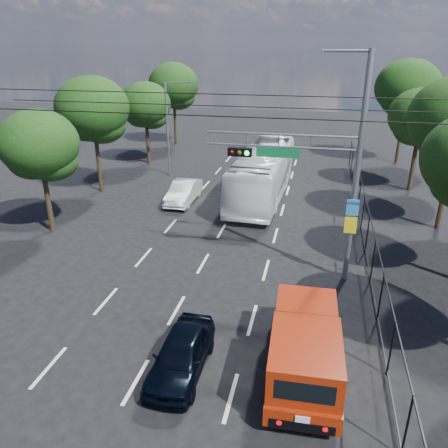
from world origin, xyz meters
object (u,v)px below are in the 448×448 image
(signal_mast, at_px, (327,161))
(white_bus, at_px, (263,172))
(navy_hatchback, at_px, (181,354))
(red_pickup, at_px, (305,346))
(white_van, at_px, (184,192))

(signal_mast, distance_m, white_bus, 11.75)
(navy_hatchback, distance_m, white_bus, 17.73)
(navy_hatchback, height_order, white_bus, white_bus)
(signal_mast, bearing_deg, navy_hatchback, -119.29)
(signal_mast, height_order, red_pickup, signal_mast)
(red_pickup, bearing_deg, signal_mast, 87.54)
(signal_mast, relative_size, white_bus, 0.79)
(navy_hatchback, xyz_separation_m, white_bus, (0.16, 17.70, 1.02))
(signal_mast, xyz_separation_m, navy_hatchback, (-4.04, -7.21, -4.59))
(white_bus, height_order, white_van, white_bus)
(signal_mast, relative_size, white_van, 2.28)
(red_pickup, bearing_deg, white_bus, 101.93)
(white_bus, xyz_separation_m, white_van, (-4.88, -2.35, -0.98))
(signal_mast, height_order, white_van, signal_mast)
(signal_mast, bearing_deg, red_pickup, -92.46)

